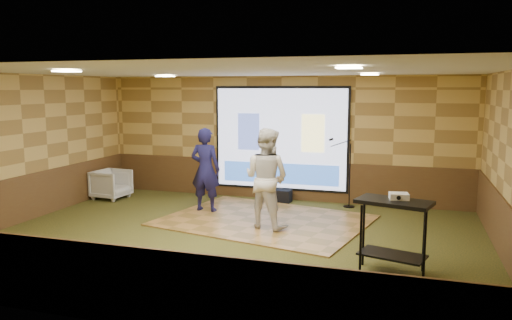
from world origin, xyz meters
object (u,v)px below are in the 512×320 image
(player_left, at_px, (205,169))
(duffel_bag, at_px, (281,196))
(projector, at_px, (399,196))
(banquet_chair, at_px, (111,184))
(dance_floor, at_px, (265,220))
(player_right, at_px, (266,178))
(av_table, at_px, (393,221))
(projector_screen, at_px, (280,140))
(mic_stand, at_px, (347,186))

(player_left, bearing_deg, duffel_bag, -133.08)
(projector, bearing_deg, banquet_chair, 146.67)
(dance_floor, height_order, banquet_chair, banquet_chair)
(player_right, distance_m, banquet_chair, 4.66)
(av_table, height_order, duffel_bag, av_table)
(projector_screen, height_order, player_right, projector_screen)
(projector, relative_size, duffel_bag, 0.57)
(dance_floor, distance_m, mic_stand, 2.33)
(dance_floor, relative_size, player_left, 2.17)
(dance_floor, bearing_deg, av_table, -40.69)
(projector_screen, xyz_separation_m, player_right, (0.40, -2.59, -0.48))
(av_table, xyz_separation_m, projector, (0.06, 0.09, 0.35))
(projector, relative_size, banquet_chair, 0.34)
(dance_floor, height_order, projector, projector)
(player_right, bearing_deg, projector_screen, -65.38)
(av_table, bearing_deg, projector_screen, 123.22)
(projector, height_order, banquet_chair, projector)
(duffel_bag, bearing_deg, player_right, -82.72)
(mic_stand, bearing_deg, banquet_chair, -158.07)
(player_left, xyz_separation_m, mic_stand, (2.91, 1.39, -0.45))
(projector_screen, bearing_deg, banquet_chair, -163.75)
(projector_screen, bearing_deg, av_table, -56.78)
(banquet_chair, xyz_separation_m, duffel_bag, (4.10, 0.90, -0.21))
(player_left, height_order, banquet_chair, player_left)
(av_table, xyz_separation_m, banquet_chair, (-6.82, 3.14, -0.44))
(mic_stand, relative_size, banquet_chair, 2.01)
(player_right, relative_size, mic_stand, 1.21)
(mic_stand, bearing_deg, duffel_bag, -168.34)
(player_right, relative_size, projector, 7.12)
(dance_floor, distance_m, banquet_chair, 4.32)
(projector_screen, xyz_separation_m, duffel_bag, (0.10, -0.27, -1.33))
(mic_stand, distance_m, banquet_chair, 5.73)
(dance_floor, xyz_separation_m, mic_stand, (1.45, 1.75, 0.48))
(projector_screen, relative_size, av_table, 3.02)
(player_right, xyz_separation_m, duffel_bag, (-0.30, 2.32, -0.85))
(projector, distance_m, banquet_chair, 7.57)
(projector_screen, height_order, av_table, projector_screen)
(player_left, height_order, projector, player_left)
(projector_screen, height_order, duffel_bag, projector_screen)
(player_right, xyz_separation_m, banquet_chair, (-4.40, 1.42, -0.63))
(mic_stand, xyz_separation_m, banquet_chair, (-5.66, -0.85, -0.13))
(projector, bearing_deg, player_left, 139.24)
(banquet_chair, bearing_deg, projector_screen, -68.22)
(banquet_chair, bearing_deg, mic_stand, -75.91)
(projector_screen, height_order, banquet_chair, projector_screen)
(player_left, distance_m, banquet_chair, 2.86)
(player_left, distance_m, mic_stand, 3.26)
(player_left, xyz_separation_m, av_table, (4.07, -2.61, -0.15))
(mic_stand, bearing_deg, player_right, -105.80)
(mic_stand, bearing_deg, dance_floor, -116.20)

